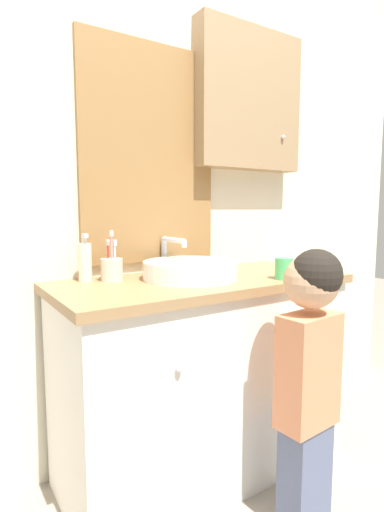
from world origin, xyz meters
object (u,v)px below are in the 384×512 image
object	(u,v)px
child_figure	(308,361)
toothbrush_holder	(112,269)
soap_dispenser	(85,262)
drinking_cup	(284,269)
sink_basin	(190,269)

from	to	relation	value
child_figure	toothbrush_holder	bearing A→B (deg)	127.94
soap_dispenser	toothbrush_holder	bearing A→B (deg)	-21.02
toothbrush_holder	child_figure	size ratio (longest dim) A/B	0.20
toothbrush_holder	child_figure	xyz separation A→B (m)	(0.46, -0.58, -0.27)
soap_dispenser	child_figure	size ratio (longest dim) A/B	0.19
soap_dispenser	child_figure	distance (m)	0.88
soap_dispenser	drinking_cup	world-z (taller)	soap_dispenser
soap_dispenser	drinking_cup	distance (m)	0.77
sink_basin	drinking_cup	xyz separation A→B (m)	(0.31, -0.21, 0.00)
sink_basin	toothbrush_holder	xyz separation A→B (m)	(-0.28, 0.13, 0.01)
child_figure	drinking_cup	size ratio (longest dim) A/B	11.36
soap_dispenser	drinking_cup	xyz separation A→B (m)	(0.68, -0.38, -0.03)
child_figure	drinking_cup	bearing A→B (deg)	62.64
sink_basin	child_figure	xyz separation A→B (m)	(0.18, -0.46, -0.27)
sink_basin	soap_dispenser	xyz separation A→B (m)	(-0.37, 0.16, 0.04)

